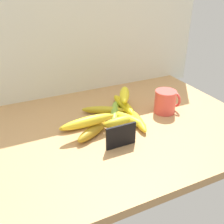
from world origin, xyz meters
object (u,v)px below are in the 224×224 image
object	(u,v)px
banana_0	(123,105)
banana_5	(128,119)
banana_9	(124,95)
banana_7	(93,131)
banana_6	(115,111)
banana_8	(89,121)
chalkboard_sign	(121,137)
banana_1	(83,123)
banana_2	(138,121)
coffee_mug	(166,102)
banana_3	(104,110)
banana_4	(121,121)

from	to	relation	value
banana_0	banana_5	distance (cm)	12.27
banana_9	banana_7	bearing A→B (deg)	-143.66
banana_6	banana_8	xyz separation A→B (cm)	(-15.51, -10.19, 4.18)
chalkboard_sign	banana_9	xyz separation A→B (cm)	(14.88, 25.75, 2.30)
banana_1	banana_8	world-z (taller)	banana_8
chalkboard_sign	banana_2	xyz separation A→B (cm)	(12.82, 9.98, -2.24)
banana_0	banana_8	distance (cm)	25.26
banana_8	banana_9	size ratio (longest dim) A/B	1.32
banana_0	banana_2	bearing A→B (deg)	-93.90
coffee_mug	banana_9	bearing A→B (deg)	140.73
banana_3	banana_6	distance (cm)	4.82
banana_4	banana_7	xyz separation A→B (cm)	(-12.51, -2.06, 0.03)
banana_4	banana_5	distance (cm)	3.77
coffee_mug	banana_2	bearing A→B (deg)	-164.07
banana_0	banana_1	world-z (taller)	banana_0
banana_2	banana_5	bearing A→B (deg)	136.52
banana_2	banana_9	size ratio (longest dim) A/B	1.07
coffee_mug	banana_1	xyz separation A→B (cm)	(-35.95, 3.06, -3.03)
banana_5	coffee_mug	bearing A→B (deg)	5.08
banana_4	banana_5	xyz separation A→B (cm)	(3.71, 0.66, -0.13)
banana_7	banana_9	distance (cm)	26.74
banana_8	banana_0	bearing A→B (deg)	32.02
banana_0	banana_8	world-z (taller)	banana_8
banana_8	banana_1	bearing A→B (deg)	89.51
coffee_mug	banana_7	bearing A→B (deg)	-172.85
chalkboard_sign	banana_5	size ratio (longest dim) A/B	0.65
banana_2	banana_8	xyz separation A→B (cm)	(-20.18, 1.21, 4.23)
banana_8	banana_9	world-z (taller)	banana_9
banana_3	banana_8	size ratio (longest dim) A/B	0.92
banana_2	banana_3	bearing A→B (deg)	121.07
banana_0	banana_1	xyz separation A→B (cm)	(-21.11, -6.87, -0.15)
banana_6	banana_7	bearing A→B (deg)	-142.19
chalkboard_sign	coffee_mug	bearing A→B (deg)	26.84
banana_0	chalkboard_sign	bearing A→B (deg)	-119.47
banana_2	banana_3	size ratio (longest dim) A/B	0.89
chalkboard_sign	banana_8	bearing A→B (deg)	123.35
banana_0	banana_4	world-z (taller)	same
banana_1	banana_7	bearing A→B (deg)	-82.99
chalkboard_sign	banana_4	distance (cm)	13.74
chalkboard_sign	banana_7	world-z (taller)	chalkboard_sign
chalkboard_sign	banana_1	distance (cm)	19.12
banana_0	banana_2	xyz separation A→B (cm)	(-0.98, -14.45, -0.39)
banana_4	banana_8	xyz separation A→B (cm)	(-13.48, -0.97, 3.89)
banana_1	banana_9	size ratio (longest dim) A/B	1.28
coffee_mug	banana_3	distance (cm)	26.45
banana_2	banana_4	bearing A→B (deg)	161.97
banana_4	banana_9	distance (cm)	16.71
banana_3	banana_5	world-z (taller)	banana_5
banana_1	banana_9	distance (cm)	24.04
banana_1	banana_6	bearing A→B (deg)	13.90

